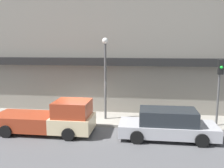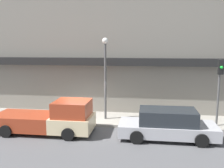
% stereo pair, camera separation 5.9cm
% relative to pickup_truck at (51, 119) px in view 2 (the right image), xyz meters
% --- Properties ---
extents(ground_plane, '(80.00, 80.00, 0.00)m').
position_rel_pickup_truck_xyz_m(ground_plane, '(1.53, 1.25, -0.78)').
color(ground_plane, '#4C4C4F').
extents(sidewalk, '(36.00, 2.80, 0.16)m').
position_rel_pickup_truck_xyz_m(sidewalk, '(1.53, 2.65, -0.70)').
color(sidewalk, gray).
rests_on(sidewalk, ground).
extents(building, '(19.80, 3.80, 11.94)m').
position_rel_pickup_truck_xyz_m(building, '(1.54, 5.53, 5.18)').
color(building, gray).
rests_on(building, ground).
extents(pickup_truck, '(5.32, 2.16, 1.80)m').
position_rel_pickup_truck_xyz_m(pickup_truck, '(0.00, 0.00, 0.00)').
color(pickup_truck, beige).
rests_on(pickup_truck, ground).
extents(parked_car, '(4.84, 2.05, 1.51)m').
position_rel_pickup_truck_xyz_m(parked_car, '(6.15, 0.00, -0.05)').
color(parked_car, '#ADADB2').
rests_on(parked_car, ground).
extents(fire_hydrant, '(0.19, 0.19, 0.74)m').
position_rel_pickup_truck_xyz_m(fire_hydrant, '(-0.58, 1.71, -0.25)').
color(fire_hydrant, yellow).
rests_on(fire_hydrant, sidewalk).
extents(street_lamp, '(0.36, 0.36, 4.96)m').
position_rel_pickup_truck_xyz_m(street_lamp, '(2.58, 2.44, 2.53)').
color(street_lamp, '#4C4C4C').
rests_on(street_lamp, sidewalk).
extents(traffic_light, '(0.28, 0.42, 3.74)m').
position_rel_pickup_truck_xyz_m(traffic_light, '(9.05, 1.90, 1.95)').
color(traffic_light, '#4C4C4C').
rests_on(traffic_light, sidewalk).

